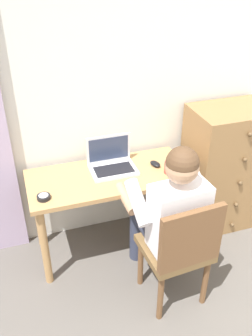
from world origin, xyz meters
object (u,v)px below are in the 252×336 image
Objects in this scene: chair at (180,249)px; computer_mouse at (155,164)px; person_seated at (169,210)px; desk_clock at (44,197)px; desk at (109,188)px; dresser at (225,168)px; laptop at (112,162)px; coffee_mug at (170,167)px.

chair is 8.81× the size of computer_mouse.
chair is 0.26m from person_seated.
person_seated is at bearing -23.14° from desk_clock.
person_seated reaches higher than desk_clock.
dresser reaches higher than desk.
person_seated reaches higher than dresser.
desk_clock reaches higher than desk.
laptop reaches higher than chair.
laptop is at bearing 153.79° from coffee_mug.
chair reaches higher than desk.
laptop is 2.84× the size of coffee_mug.
laptop is 3.78× the size of desk_clock.
dresser reaches higher than computer_mouse.
person_seated is at bearing 93.43° from chair.
dresser is 1.01m from laptop.
desk is 1.36× the size of chair.
dresser is at bearing 15.27° from coffee_mug.
chair is at bearing -136.43° from dresser.
person_seated is at bearing -68.05° from laptop.
coffee_mug reaches higher than desk_clock.
laptop is (-0.23, 0.56, 0.09)m from person_seated.
desk_clock is at bearing -163.40° from desk.
coffee_mug is at bearing -26.21° from laptop.
chair is at bearing -113.45° from computer_mouse.
dresser reaches higher than coffee_mug.
desk_clock is (-0.78, 0.51, 0.23)m from chair.
chair is (-0.75, -0.71, -0.05)m from dresser.
desk is 1.00× the size of person_seated.
desk is 13.30× the size of desk_clock.
desk is at bearing -177.07° from dresser.
desk is 9.97× the size of coffee_mug.
person_seated reaches higher than desk.
computer_mouse is at bearing 78.42° from person_seated.
desk_clock is at bearing -156.86° from laptop.
desk is at bearing -119.40° from laptop.
laptop is at bearing 23.14° from desk_clock.
laptop reaches higher than desk.
computer_mouse is (0.09, 0.67, 0.23)m from chair.
coffee_mug is at bearing -78.03° from computer_mouse.
chair is 2.59× the size of laptop.
chair is at bearing -86.57° from person_seated.
dresser is 0.65m from coffee_mug.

